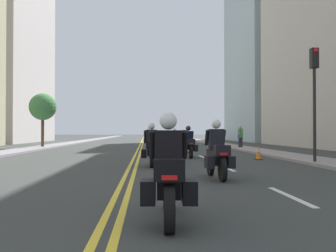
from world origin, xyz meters
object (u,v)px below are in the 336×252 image
motorcycle_6 (148,139)px  traffic_cone_1 (259,153)px  motorcycle_0 (168,178)px  motorcycle_1 (217,155)px  traffic_light_near (314,84)px  pedestrian_0 (240,137)px  motorcycle_3 (189,145)px  street_tree_0 (43,107)px  motorcycle_2 (151,149)px  motorcycle_4 (152,142)px  motorcycle_5 (174,141)px

motorcycle_6 → traffic_cone_1: size_ratio=3.30×
motorcycle_0 → motorcycle_1: bearing=73.9°
motorcycle_6 → traffic_light_near: 19.50m
traffic_light_near → pedestrian_0: size_ratio=2.63×
motorcycle_1 → motorcycle_3: bearing=86.3°
street_tree_0 → motorcycle_3: bearing=-49.0°
motorcycle_2 → traffic_light_near: (6.50, 0.37, 2.56)m
motorcycle_3 → motorcycle_4: bearing=106.1°
traffic_cone_1 → motorcycle_4: bearing=126.6°
motorcycle_0 → street_tree_0: (-8.67, 25.63, 2.66)m
pedestrian_0 → motorcycle_0: bearing=32.2°
motorcycle_3 → motorcycle_1: bearing=-94.4°
motorcycle_0 → motorcycle_4: (0.04, 18.60, 0.00)m
motorcycle_5 → motorcycle_2: bearing=-96.4°
motorcycle_1 → street_tree_0: (-10.30, 20.74, 2.63)m
traffic_cone_1 → street_tree_0: 19.47m
motorcycle_3 → street_tree_0: bearing=127.7°
motorcycle_4 → traffic_light_near: size_ratio=0.49×
motorcycle_6 → street_tree_0: bearing=-165.6°
motorcycle_4 → motorcycle_6: (-0.20, 8.84, 0.01)m
motorcycle_3 → pedestrian_0: bearing=59.1°
traffic_cone_1 → pedestrian_0: size_ratio=0.37×
motorcycle_1 → motorcycle_4: motorcycle_1 is taller
motorcycle_2 → motorcycle_6: bearing=90.2°
motorcycle_5 → traffic_light_near: traffic_light_near is taller
motorcycle_0 → traffic_light_near: 11.54m
motorcycle_3 → pedestrian_0: pedestrian_0 is taller
motorcycle_5 → pedestrian_0: (5.14, 0.82, 0.27)m
motorcycle_2 → motorcycle_3: motorcycle_2 is taller
motorcycle_1 → traffic_light_near: size_ratio=0.46×
motorcycle_4 → pedestrian_0: pedestrian_0 is taller
traffic_cone_1 → motorcycle_6: bearing=108.2°
motorcycle_2 → motorcycle_5: motorcycle_2 is taller
motorcycle_1 → traffic_cone_1: motorcycle_1 is taller
motorcycle_3 → pedestrian_0: (5.08, 9.70, 0.26)m
motorcycle_0 → motorcycle_4: 18.60m
motorcycle_2 → pedestrian_0: bearing=64.1°
traffic_light_near → street_tree_0: (-15.05, 16.37, 0.07)m
motorcycle_6 → pedestrian_0: bearing=-28.3°
motorcycle_1 → motorcycle_6: (-1.78, 22.56, -0.03)m
motorcycle_1 → motorcycle_5: size_ratio=0.98×
pedestrian_0 → traffic_cone_1: bearing=38.8°
motorcycle_2 → pedestrian_0: pedestrian_0 is taller
traffic_cone_1 → street_tree_0: bearing=135.0°
traffic_cone_1 → street_tree_0: street_tree_0 is taller
motorcycle_3 → motorcycle_4: size_ratio=0.98×
motorcycle_1 → motorcycle_2: size_ratio=0.95×
motorcycle_2 → motorcycle_5: (1.87, 13.56, -0.02)m
motorcycle_0 → motorcycle_5: 22.52m
motorcycle_2 → motorcycle_6: (-0.03, 18.55, -0.02)m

